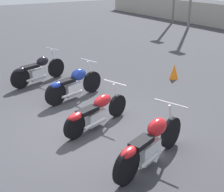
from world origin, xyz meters
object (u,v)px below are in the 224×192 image
(motorcycle_slot_0, at_px, (38,70))
(motorcycle_slot_1, at_px, (74,84))
(traffic_cone_near, at_px, (174,72))
(motorcycle_slot_2, at_px, (96,112))
(motorcycle_slot_3, at_px, (150,143))

(motorcycle_slot_0, xyz_separation_m, motorcycle_slot_1, (1.86, 0.40, 0.02))
(traffic_cone_near, bearing_deg, motorcycle_slot_1, -92.67)
(motorcycle_slot_0, xyz_separation_m, motorcycle_slot_2, (3.73, 0.07, -0.04))
(motorcycle_slot_0, distance_m, traffic_cone_near, 4.52)
(motorcycle_slot_1, xyz_separation_m, motorcycle_slot_2, (1.87, -0.33, -0.05))
(motorcycle_slot_0, relative_size, motorcycle_slot_2, 1.03)
(motorcycle_slot_0, height_order, traffic_cone_near, motorcycle_slot_0)
(motorcycle_slot_1, height_order, motorcycle_slot_3, motorcycle_slot_3)
(motorcycle_slot_3, xyz_separation_m, traffic_cone_near, (-3.54, 3.85, -0.19))
(motorcycle_slot_2, distance_m, traffic_cone_near, 4.32)
(motorcycle_slot_1, distance_m, motorcycle_slot_2, 1.90)
(motorcycle_slot_3, bearing_deg, motorcycle_slot_2, 164.16)
(motorcycle_slot_2, xyz_separation_m, traffic_cone_near, (-1.70, 3.97, -0.13))
(motorcycle_slot_1, distance_m, motorcycle_slot_3, 3.72)
(motorcycle_slot_0, relative_size, traffic_cone_near, 3.95)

